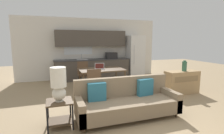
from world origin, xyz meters
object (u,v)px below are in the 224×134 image
object	(u,v)px
side_table	(60,109)
vase	(184,66)
couch	(126,102)
laptop	(100,68)
dining_table	(102,71)
credenza	(182,82)
table_lamp	(59,83)
refrigerator	(135,56)
dining_chair_far_left	(83,73)
dining_chair_near_left	(93,82)

from	to	relation	value
side_table	vase	xyz separation A→B (m)	(3.92, 1.02, 0.54)
couch	laptop	bearing A→B (deg)	91.17
dining_table	credenza	bearing A→B (deg)	-25.13
dining_table	table_lamp	world-z (taller)	table_lamp
dining_table	vase	bearing A→B (deg)	-25.27
refrigerator	couch	world-z (taller)	refrigerator
credenza	refrigerator	bearing A→B (deg)	94.05
dining_table	credenza	world-z (taller)	dining_table
table_lamp	dining_chair_far_left	distance (m)	3.18
table_lamp	credenza	distance (m)	4.05
refrigerator	credenza	size ratio (longest dim) A/B	1.75
dining_chair_far_left	credenza	bearing A→B (deg)	-35.34
credenza	laptop	world-z (taller)	laptop
couch	vase	xyz separation A→B (m)	(2.47, 1.01, 0.57)
laptop	vase	bearing A→B (deg)	-9.17
table_lamp	dining_chair_near_left	size ratio (longest dim) A/B	0.72
refrigerator	couch	xyz separation A→B (m)	(-2.21, -4.03, -0.64)
table_lamp	dining_chair_far_left	world-z (taller)	table_lamp
vase	laptop	distance (m)	2.77
table_lamp	couch	bearing A→B (deg)	1.16
dining_table	table_lamp	distance (m)	2.65
couch	dining_chair_near_left	bearing A→B (deg)	108.79
dining_table	refrigerator	bearing A→B (deg)	40.52
couch	table_lamp	distance (m)	1.56
dining_table	dining_chair_near_left	distance (m)	0.96
couch	vase	world-z (taller)	vase
side_table	table_lamp	bearing A→B (deg)	-75.78
laptop	side_table	bearing A→B (deg)	-107.20
dining_chair_near_left	laptop	bearing A→B (deg)	-117.70
refrigerator	table_lamp	distance (m)	5.47
couch	vase	size ratio (longest dim) A/B	6.60
credenza	dining_chair_near_left	size ratio (longest dim) A/B	1.19
table_lamp	credenza	bearing A→B (deg)	15.39
refrigerator	credenza	xyz separation A→B (m)	(0.21, -3.00, -0.60)
dining_chair_far_left	dining_chair_near_left	bearing A→B (deg)	-91.45
couch	dining_chair_near_left	size ratio (longest dim) A/B	2.46
side_table	dining_chair_near_left	bearing A→B (deg)	53.75
dining_table	vase	distance (m)	2.71
table_lamp	laptop	xyz separation A→B (m)	(1.41, 2.20, -0.09)
credenza	vase	bearing A→B (deg)	-32.44
refrigerator	side_table	bearing A→B (deg)	-132.15
dining_chair_far_left	dining_chair_near_left	distance (m)	1.62
vase	refrigerator	bearing A→B (deg)	94.85
side_table	table_lamp	distance (m)	0.53
dining_table	dining_chair_far_left	distance (m)	0.95
dining_chair_far_left	dining_table	bearing A→B (deg)	-60.53
vase	dining_chair_far_left	distance (m)	3.54
credenza	dining_chair_near_left	bearing A→B (deg)	173.90
vase	dining_chair_near_left	size ratio (longest dim) A/B	0.37
refrigerator	couch	size ratio (longest dim) A/B	0.85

